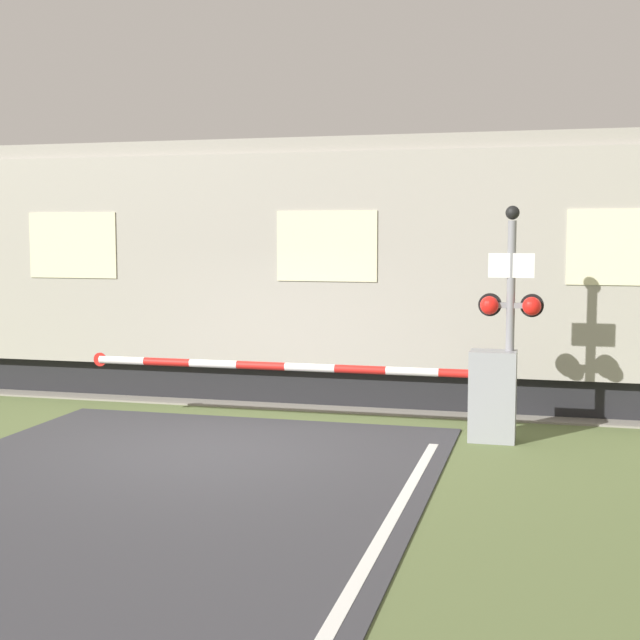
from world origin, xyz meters
TOP-DOWN VIEW (x-y plane):
  - ground_plane at (0.00, 0.00)m, footprint 80.00×80.00m
  - track_bed at (0.00, 4.32)m, footprint 36.00×3.20m
  - train at (0.75, 4.32)m, footprint 15.62×2.77m
  - crossing_barrier at (2.85, 1.47)m, footprint 6.05×0.44m
  - signal_post at (3.56, 1.52)m, footprint 0.84×0.26m

SIDE VIEW (x-z plane):
  - ground_plane at x=0.00m, z-range 0.00..0.00m
  - track_bed at x=0.00m, z-range -0.04..0.09m
  - crossing_barrier at x=2.85m, z-range 0.05..1.24m
  - signal_post at x=3.56m, z-range 0.22..3.28m
  - train at x=0.75m, z-range 0.05..4.23m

